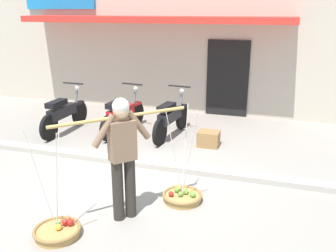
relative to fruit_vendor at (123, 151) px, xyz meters
name	(u,v)px	position (x,y,z in m)	size (l,w,h in m)	color
ground_plane	(119,181)	(-0.56, 0.99, -0.98)	(90.00, 90.00, 0.00)	gray
sidewalk_curb	(135,162)	(-0.56, 1.69, -0.93)	(20.00, 0.24, 0.10)	#AEA89C
fruit_vendor	(123,151)	(0.00, 0.00, 0.00)	(1.30, 1.37, 1.70)	#2D2823
fruit_basket_left_side	(182,196)	(0.63, 0.67, -0.90)	(0.60, 0.60, 1.45)	#B2894C
fruit_basket_right_side	(58,231)	(-0.63, -0.67, -0.90)	(0.60, 0.60, 1.45)	#B2894C
motorcycle_nearest_shop	(64,114)	(-2.83, 2.94, -0.53)	(0.54, 1.82, 1.09)	black
motorcycle_second_in_row	(122,114)	(-1.52, 3.29, -0.53)	(0.54, 1.82, 1.09)	black
motorcycle_third_in_row	(171,118)	(-0.38, 3.38, -0.53)	(0.54, 1.82, 1.09)	black
storefront_building	(182,30)	(-1.43, 8.03, 1.12)	(13.00, 6.00, 4.20)	beige
wooden_crate	(209,139)	(0.55, 3.07, -0.82)	(0.44, 0.36, 0.32)	olive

